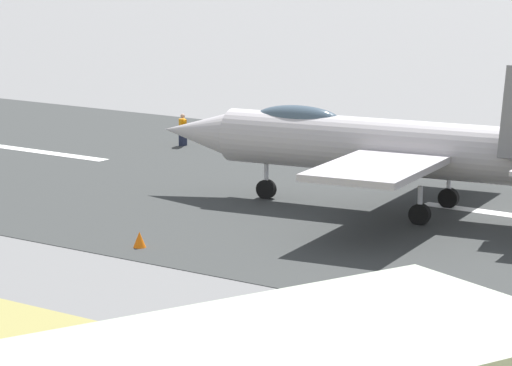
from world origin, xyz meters
The scene contains 3 objects.
fighter_jet centered at (5.13, 1.97, 2.49)m, with size 18.08×13.52×5.70m.
crew_person centered at (20.49, -5.32, 0.79)m, with size 0.59×0.48×1.58m.
marker_cone_mid centered at (8.83, 11.57, 0.28)m, with size 0.44×0.44×0.55m, color orange.
Camera 1 is at (-17.59, 42.22, 10.04)m, focal length 88.76 mm.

